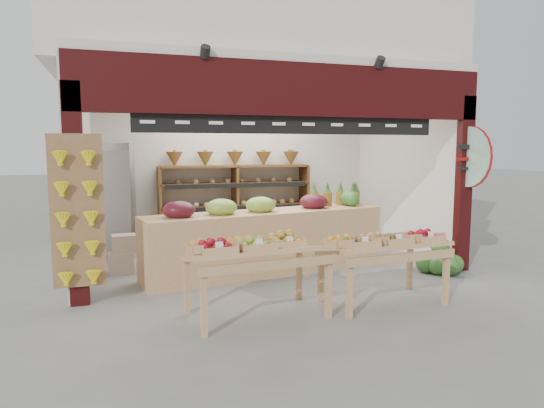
% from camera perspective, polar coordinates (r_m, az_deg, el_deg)
% --- Properties ---
extents(ground, '(60.00, 60.00, 0.00)m').
position_cam_1_polar(ground, '(7.75, -0.15, -7.45)').
color(ground, slate).
rests_on(ground, ground).
extents(shop_structure, '(6.36, 5.12, 5.40)m').
position_cam_1_polar(shop_structure, '(9.29, -3.34, 19.27)').
color(shop_structure, silver).
rests_on(shop_structure, ground).
extents(banana_board, '(0.60, 0.15, 1.80)m').
position_cam_1_polar(banana_board, '(6.06, -21.93, -1.16)').
color(banana_board, '#926242').
rests_on(banana_board, ground).
extents(gift_sign, '(0.04, 0.93, 0.92)m').
position_cam_1_polar(gift_sign, '(7.84, 22.18, 5.15)').
color(gift_sign, '#A2CCB3').
rests_on(gift_sign, ground).
extents(back_shelving, '(2.93, 0.48, 1.81)m').
position_cam_1_polar(back_shelving, '(9.41, -4.36, 2.01)').
color(back_shelving, brown).
rests_on(back_shelving, ground).
extents(refrigerator, '(0.86, 0.86, 1.96)m').
position_cam_1_polar(refrigerator, '(8.67, -18.48, 0.30)').
color(refrigerator, '#ACADB3').
rests_on(refrigerator, ground).
extents(cardboard_stack, '(0.92, 0.67, 0.59)m').
position_cam_1_polar(cardboard_stack, '(7.71, -15.47, -6.12)').
color(cardboard_stack, beige).
rests_on(cardboard_stack, ground).
extents(mid_counter, '(3.82, 1.37, 1.16)m').
position_cam_1_polar(mid_counter, '(7.34, -0.70, -4.15)').
color(mid_counter, tan).
rests_on(mid_counter, ground).
extents(display_table_left, '(1.61, 0.99, 0.99)m').
position_cam_1_polar(display_table_left, '(5.39, -2.94, -5.43)').
color(display_table_left, tan).
rests_on(display_table_left, ground).
extents(display_table_right, '(1.49, 0.89, 0.94)m').
position_cam_1_polar(display_table_right, '(6.03, 12.97, -4.60)').
color(display_table_right, tan).
rests_on(display_table_right, ground).
extents(watermelon_pile, '(0.69, 0.69, 0.54)m').
position_cam_1_polar(watermelon_pile, '(7.84, 19.06, -6.32)').
color(watermelon_pile, '#1B4C19').
rests_on(watermelon_pile, ground).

